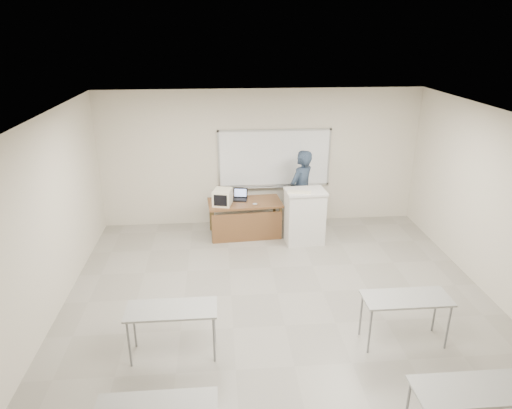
{
  "coord_description": "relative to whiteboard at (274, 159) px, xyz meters",
  "views": [
    {
      "loc": [
        -0.91,
        -5.67,
        4.19
      ],
      "look_at": [
        -0.25,
        2.2,
        1.11
      ],
      "focal_mm": 32.0,
      "sensor_mm": 36.0,
      "label": 1
    }
  ],
  "objects": [
    {
      "name": "presenter",
      "position": [
        0.52,
        -0.56,
        -0.58
      ],
      "size": [
        0.78,
        0.77,
        1.81
      ],
      "primitive_type": "imported",
      "rotation": [
        0.0,
        0.0,
        3.9
      ],
      "color": "black",
      "rests_on": "floor"
    },
    {
      "name": "instructor_desk",
      "position": [
        -0.7,
        -0.78,
        -0.92
      ],
      "size": [
        1.53,
        0.77,
        0.75
      ],
      "rotation": [
        0.0,
        0.0,
        0.07
      ],
      "color": "brown",
      "rests_on": "floor"
    },
    {
      "name": "whiteboard",
      "position": [
        0.0,
        0.0,
        0.0
      ],
      "size": [
        2.48,
        0.1,
        1.31
      ],
      "color": "white",
      "rests_on": "floor"
    },
    {
      "name": "floor",
      "position": [
        -0.3,
        -3.97,
        -1.49
      ],
      "size": [
        7.0,
        8.0,
        0.01
      ],
      "primitive_type": "cube",
      "color": "gray",
      "rests_on": "ground"
    },
    {
      "name": "podium",
      "position": [
        0.5,
        -1.13,
        -0.91
      ],
      "size": [
        0.8,
        0.58,
        1.13
      ],
      "rotation": [
        0.0,
        0.0,
        0.07
      ],
      "color": "silver",
      "rests_on": "floor"
    },
    {
      "name": "crt_monitor",
      "position": [
        -1.16,
        -0.79,
        -0.57
      ],
      "size": [
        0.36,
        0.41,
        0.34
      ],
      "rotation": [
        0.0,
        0.0,
        -0.24
      ],
      "color": "beige",
      "rests_on": "instructor_desk"
    },
    {
      "name": "mouse",
      "position": [
        -0.5,
        -0.87,
        -0.71
      ],
      "size": [
        0.12,
        0.1,
        0.04
      ],
      "primitive_type": "ellipsoid",
      "rotation": [
        0.0,
        0.0,
        -0.36
      ],
      "color": "#B5BABE",
      "rests_on": "instructor_desk"
    },
    {
      "name": "keyboard",
      "position": [
        0.35,
        -1.25,
        -0.34
      ],
      "size": [
        0.49,
        0.25,
        0.03
      ],
      "primitive_type": "cube",
      "rotation": [
        0.0,
        0.0,
        -0.21
      ],
      "color": "beige",
      "rests_on": "podium"
    },
    {
      "name": "student_desks",
      "position": [
        -0.3,
        -5.32,
        -0.81
      ],
      "size": [
        4.4,
        2.2,
        0.73
      ],
      "color": "gray",
      "rests_on": "floor"
    },
    {
      "name": "laptop",
      "position": [
        -0.8,
        -0.51,
        -0.68
      ],
      "size": [
        0.3,
        0.28,
        0.22
      ],
      "rotation": [
        0.0,
        0.0,
        -0.17
      ],
      "color": "black",
      "rests_on": "instructor_desk"
    }
  ]
}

